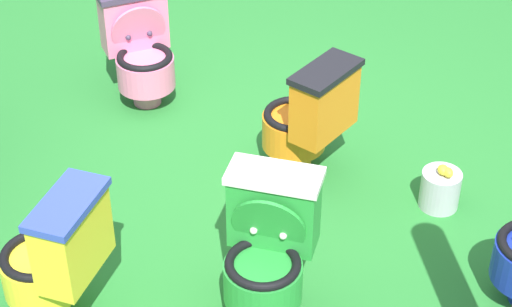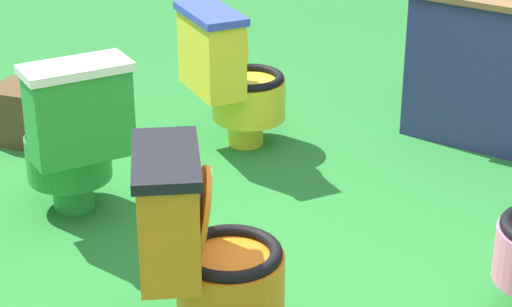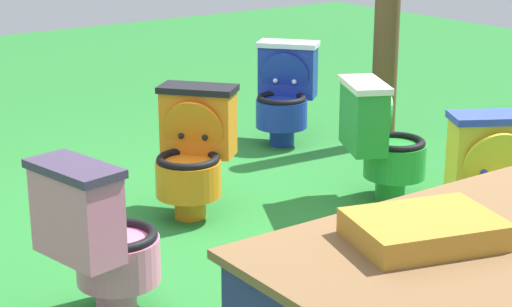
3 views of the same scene
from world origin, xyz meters
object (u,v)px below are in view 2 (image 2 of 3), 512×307
at_px(toilet_yellow, 232,77).
at_px(small_crate, 27,114).
at_px(toilet_orange, 202,249).
at_px(toilet_green, 73,136).

relative_size(toilet_yellow, small_crate, 2.26).
bearing_deg(toilet_orange, small_crate, -156.59).
distance_m(toilet_orange, toilet_green, 1.12).
relative_size(toilet_orange, toilet_green, 1.00).
bearing_deg(small_crate, toilet_yellow, 29.63).
bearing_deg(toilet_orange, toilet_green, -154.02).
relative_size(toilet_green, small_crate, 2.26).
bearing_deg(toilet_yellow, toilet_orange, -27.57).
bearing_deg(toilet_green, toilet_yellow, 18.98).
distance_m(toilet_orange, small_crate, 2.02).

